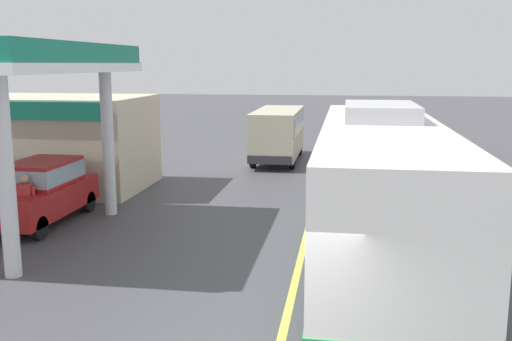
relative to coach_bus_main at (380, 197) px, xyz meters
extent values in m
plane|color=#424247|center=(-1.76, 13.42, -1.72)|extent=(120.00, 120.00, 0.00)
cube|color=#D8CC4C|center=(-1.76, 8.42, -1.72)|extent=(0.16, 50.00, 0.01)
cube|color=white|center=(0.00, 0.01, 0.16)|extent=(2.50, 11.00, 2.90)
cube|color=#1E8C3F|center=(0.00, 0.01, -0.94)|extent=(2.54, 11.04, 0.56)
cube|color=#8C9EAD|center=(0.00, -5.43, 0.71)|extent=(2.30, 0.10, 1.40)
cube|color=#8C9EAD|center=(-1.27, 0.01, 0.61)|extent=(0.06, 9.35, 1.10)
cube|color=#8C9EAD|center=(1.27, 0.01, 0.61)|extent=(0.06, 9.35, 1.10)
cube|color=white|center=(0.00, -5.42, 1.41)|extent=(1.75, 0.08, 0.32)
cube|color=#B2B2B7|center=(0.00, 1.01, 1.79)|extent=(1.60, 2.80, 0.36)
cylinder|color=black|center=(-1.10, -3.89, -1.22)|extent=(0.30, 1.00, 1.00)
cylinder|color=black|center=(1.10, -3.89, -1.22)|extent=(0.30, 1.00, 1.00)
cylinder|color=black|center=(-1.10, 3.31, -1.22)|extent=(0.30, 1.00, 1.00)
cylinder|color=black|center=(1.10, 3.31, -1.22)|extent=(0.30, 1.00, 1.00)
cylinder|color=silver|center=(-7.88, -1.43, 0.58)|extent=(0.36, 0.36, 4.60)
cylinder|color=silver|center=(-7.88, 3.97, 0.58)|extent=(0.36, 0.36, 4.60)
cube|color=beige|center=(-11.58, 7.47, -0.02)|extent=(7.00, 4.40, 3.40)
cube|color=#147259|center=(-11.58, 5.23, 1.33)|extent=(6.30, 0.10, 0.60)
cube|color=maroon|center=(-9.44, 2.65, -1.00)|extent=(1.70, 4.20, 0.80)
cube|color=maroon|center=(-9.44, 2.85, -0.25)|extent=(1.50, 2.31, 0.70)
cube|color=#8C9EAD|center=(-9.44, 2.85, -0.25)|extent=(1.53, 2.35, 0.49)
cylinder|color=black|center=(-8.69, 1.15, -1.40)|extent=(0.20, 0.64, 0.64)
cylinder|color=black|center=(-10.19, 4.15, -1.40)|extent=(0.20, 0.64, 0.64)
cylinder|color=black|center=(-8.69, 4.15, -1.40)|extent=(0.20, 0.64, 0.64)
cube|color=#BFB799|center=(-3.94, 14.65, -0.33)|extent=(2.00, 6.00, 2.10)
cube|color=#8C9EAD|center=(-3.94, 14.65, 0.07)|extent=(2.04, 5.10, 0.80)
cube|color=#2D2D33|center=(-3.94, 11.60, -1.18)|extent=(1.90, 0.16, 0.36)
cylinder|color=black|center=(-4.82, 12.65, -1.34)|extent=(0.22, 0.76, 0.76)
cylinder|color=black|center=(-3.06, 12.65, -1.34)|extent=(0.22, 0.76, 0.76)
cylinder|color=black|center=(-4.82, 16.65, -1.34)|extent=(0.22, 0.76, 0.76)
cylinder|color=black|center=(-3.06, 16.65, -1.34)|extent=(0.22, 0.76, 0.76)
cylinder|color=#33333F|center=(-9.32, 1.52, -1.31)|extent=(0.14, 0.14, 0.82)
cylinder|color=#33333F|center=(-9.14, 1.52, -1.31)|extent=(0.14, 0.14, 0.82)
cube|color=#BF3333|center=(-9.23, 1.52, -0.60)|extent=(0.36, 0.22, 0.60)
sphere|color=tan|center=(-9.23, 1.52, -0.17)|extent=(0.22, 0.22, 0.22)
cylinder|color=#BF3333|center=(-9.46, 1.52, -0.65)|extent=(0.09, 0.09, 0.58)
cylinder|color=#BF3333|center=(-9.00, 1.52, -0.65)|extent=(0.09, 0.09, 0.58)
camera|label=1|loc=(-0.79, -12.56, 2.87)|focal=40.78mm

